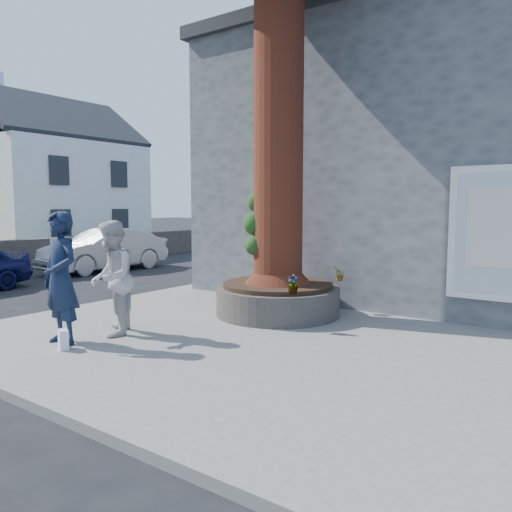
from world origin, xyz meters
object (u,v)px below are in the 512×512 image
Objects in this scene: man at (61,278)px; car_silver at (105,250)px; planter at (278,299)px; woman at (112,278)px.

car_silver is at bearing 143.03° from man.
car_silver is (-7.11, 6.20, -0.40)m from man.
car_silver is at bearing 162.64° from planter.
planter is at bearing 71.01° from man.
planter is 3.88m from man.
man is 1.08× the size of woman.
woman reaches higher than car_silver.
car_silver is (-7.30, 5.44, -0.32)m from woman.
car_silver is (-8.61, 2.69, 0.29)m from planter.
woman is (-1.31, -2.75, 0.61)m from planter.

